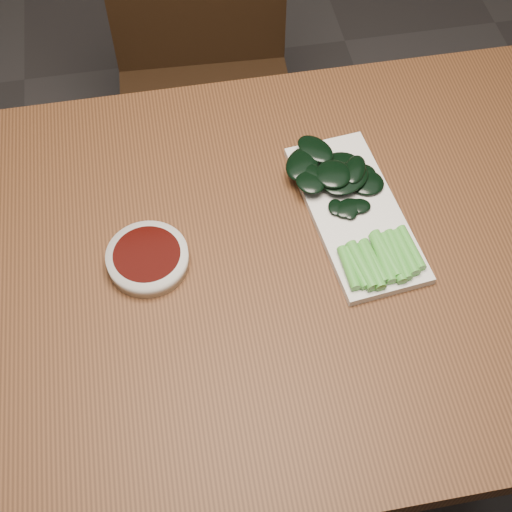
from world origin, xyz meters
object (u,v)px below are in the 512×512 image
(chair_far, at_px, (205,81))
(sauce_bowl, at_px, (148,259))
(serving_plate, at_px, (355,212))
(gai_lan, at_px, (351,204))
(table, at_px, (257,284))

(chair_far, height_order, sauce_bowl, chair_far)
(serving_plate, bearing_deg, sauce_bowl, -174.02)
(chair_far, bearing_deg, sauce_bowl, -101.15)
(chair_far, height_order, serving_plate, chair_far)
(sauce_bowl, xyz_separation_m, serving_plate, (0.34, 0.04, -0.01))
(chair_far, relative_size, gai_lan, 2.81)
(serving_plate, distance_m, gai_lan, 0.02)
(table, height_order, chair_far, chair_far)
(sauce_bowl, bearing_deg, table, -7.56)
(chair_far, height_order, gai_lan, chair_far)
(table, distance_m, gai_lan, 0.20)
(table, xyz_separation_m, gai_lan, (0.16, 0.06, 0.10))
(sauce_bowl, relative_size, gai_lan, 0.39)
(gai_lan, bearing_deg, sauce_bowl, -173.26)
(table, distance_m, sauce_bowl, 0.19)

